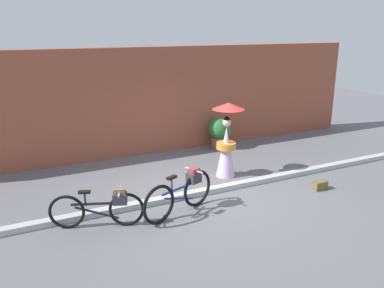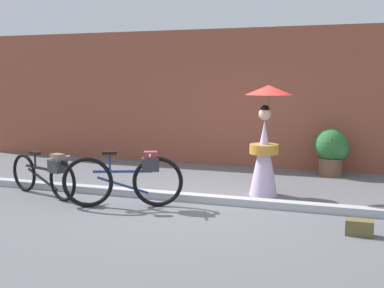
{
  "view_description": "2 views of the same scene",
  "coord_description": "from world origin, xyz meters",
  "px_view_note": "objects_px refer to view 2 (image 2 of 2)",
  "views": [
    {
      "loc": [
        -3.96,
        -7.24,
        3.63
      ],
      "look_at": [
        -0.18,
        0.51,
        1.05
      ],
      "focal_mm": 36.82,
      "sensor_mm": 36.0,
      "label": 1
    },
    {
      "loc": [
        2.22,
        -7.1,
        1.95
      ],
      "look_at": [
        -0.18,
        0.16,
        0.91
      ],
      "focal_mm": 44.33,
      "sensor_mm": 36.0,
      "label": 2
    }
  ],
  "objects_px": {
    "bicycle_near_officer": "(46,173)",
    "backpack_on_pavement": "(359,227)",
    "bicycle_far_side": "(127,178)",
    "person_with_parasol": "(265,141)",
    "potted_plant_by_door": "(332,150)"
  },
  "relations": [
    {
      "from": "person_with_parasol",
      "to": "potted_plant_by_door",
      "type": "distance_m",
      "value": 2.38
    },
    {
      "from": "bicycle_near_officer",
      "to": "backpack_on_pavement",
      "type": "height_order",
      "value": "bicycle_near_officer"
    },
    {
      "from": "bicycle_near_officer",
      "to": "person_with_parasol",
      "type": "xyz_separation_m",
      "value": [
        3.45,
        1.28,
        0.53
      ]
    },
    {
      "from": "bicycle_near_officer",
      "to": "person_with_parasol",
      "type": "distance_m",
      "value": 3.71
    },
    {
      "from": "bicycle_far_side",
      "to": "backpack_on_pavement",
      "type": "bearing_deg",
      "value": -5.38
    },
    {
      "from": "bicycle_near_officer",
      "to": "backpack_on_pavement",
      "type": "bearing_deg",
      "value": -5.24
    },
    {
      "from": "bicycle_near_officer",
      "to": "potted_plant_by_door",
      "type": "height_order",
      "value": "potted_plant_by_door"
    },
    {
      "from": "bicycle_near_officer",
      "to": "bicycle_far_side",
      "type": "height_order",
      "value": "bicycle_far_side"
    },
    {
      "from": "bicycle_far_side",
      "to": "person_with_parasol",
      "type": "xyz_separation_m",
      "value": [
        1.88,
        1.41,
        0.48
      ]
    },
    {
      "from": "person_with_parasol",
      "to": "potted_plant_by_door",
      "type": "height_order",
      "value": "person_with_parasol"
    },
    {
      "from": "person_with_parasol",
      "to": "backpack_on_pavement",
      "type": "distance_m",
      "value": 2.44
    },
    {
      "from": "bicycle_far_side",
      "to": "person_with_parasol",
      "type": "bearing_deg",
      "value": 36.96
    },
    {
      "from": "person_with_parasol",
      "to": "bicycle_near_officer",
      "type": "bearing_deg",
      "value": -159.63
    },
    {
      "from": "bicycle_near_officer",
      "to": "person_with_parasol",
      "type": "bearing_deg",
      "value": 20.37
    },
    {
      "from": "bicycle_near_officer",
      "to": "backpack_on_pavement",
      "type": "relative_size",
      "value": 4.94
    }
  ]
}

